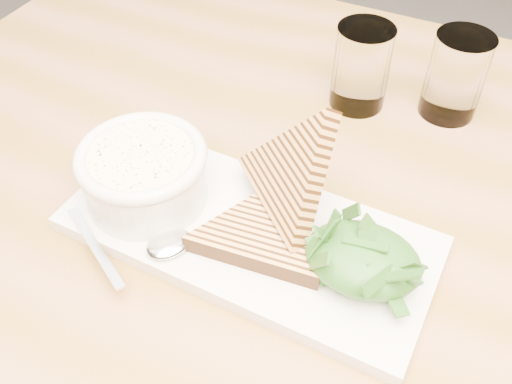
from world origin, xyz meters
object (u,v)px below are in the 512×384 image
at_px(table_top, 378,241).
at_px(glass_far, 456,76).
at_px(platter, 248,233).
at_px(soup_bowl, 145,179).
at_px(glass_near, 361,67).

bearing_deg(table_top, glass_far, 83.25).
bearing_deg(glass_far, platter, -116.92).
bearing_deg(table_top, soup_bowl, -164.45).
distance_m(platter, glass_near, 0.27).
relative_size(platter, glass_near, 3.48).
xyz_separation_m(soup_bowl, glass_near, (0.15, 0.27, 0.01)).
xyz_separation_m(table_top, glass_near, (-0.08, 0.20, 0.07)).
height_order(table_top, glass_near, glass_near).
distance_m(soup_bowl, glass_far, 0.40).
bearing_deg(platter, soup_bowl, -179.95).
height_order(glass_near, glass_far, same).
bearing_deg(soup_bowl, table_top, 15.55).
bearing_deg(glass_far, soup_bowl, -132.07).
height_order(soup_bowl, glass_near, glass_near).
distance_m(soup_bowl, glass_near, 0.31).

